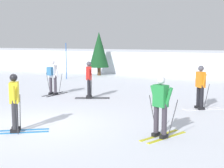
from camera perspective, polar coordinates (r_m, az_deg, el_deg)
ground_plane at (r=10.51m, az=-13.28°, el=-7.12°), size 120.00×120.00×0.00m
far_snow_ridge at (r=27.89m, az=11.36°, el=3.90°), size 80.00×7.09×1.78m
skier_orange at (r=12.84m, az=15.42°, el=-0.36°), size 1.50×1.25×1.71m
skier_yellow at (r=9.71m, az=-16.83°, el=-2.92°), size 1.53×1.20×1.71m
skier_white at (r=15.99m, az=-10.49°, el=1.46°), size 1.00×1.62×1.71m
skier_green at (r=8.85m, az=8.63°, el=-3.69°), size 0.97×1.62×1.71m
skier_red at (r=14.85m, az=-4.08°, el=0.95°), size 1.61×1.02×1.71m
trail_marker_pole at (r=22.54m, az=-8.12°, el=4.03°), size 0.05×0.05×2.50m
conifer_far_left at (r=24.78m, az=-2.32°, el=6.08°), size 1.51×1.51×3.33m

